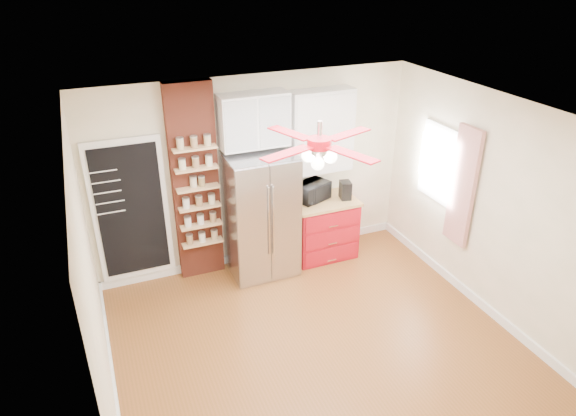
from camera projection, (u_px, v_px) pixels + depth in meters
name	position (u px, v px, depth m)	size (l,w,h in m)	color
floor	(314.00, 340.00, 6.02)	(4.50, 4.50, 0.00)	brown
ceiling	(320.00, 116.00, 4.81)	(4.50, 4.50, 0.00)	white
wall_back	(255.00, 173.00, 7.07)	(4.50, 0.02, 2.70)	#F9E9C8
wall_front	(432.00, 367.00, 3.76)	(4.50, 0.02, 2.70)	#F9E9C8
wall_left	(92.00, 288.00, 4.65)	(0.02, 4.00, 2.70)	#F9E9C8
wall_right	(485.00, 204.00, 6.18)	(0.02, 4.00, 2.70)	#F9E9C8
chalkboard	(131.00, 211.00, 6.57)	(0.95, 0.05, 1.95)	white
brick_pillar	(195.00, 184.00, 6.72)	(0.60, 0.16, 2.70)	brown
fridge	(261.00, 215.00, 6.96)	(0.90, 0.70, 1.75)	#BABABF
upper_glass_cabinet	(254.00, 120.00, 6.55)	(0.90, 0.35, 0.70)	white
red_cabinet	(323.00, 228.00, 7.52)	(0.94, 0.64, 0.90)	#AB0F1B
upper_shelf_unit	(321.00, 131.00, 7.02)	(0.90, 0.30, 1.15)	white
window	(440.00, 164.00, 6.83)	(0.04, 0.75, 1.05)	white
curtain	(463.00, 187.00, 6.40)	(0.06, 0.40, 1.55)	#A82216
ceiling_fan	(319.00, 144.00, 4.93)	(1.40, 1.40, 0.44)	silver
toaster_oven	(312.00, 191.00, 7.28)	(0.47, 0.32, 0.26)	black
coffee_maker	(345.00, 190.00, 7.32)	(0.14, 0.19, 0.26)	black
canister_left	(345.00, 194.00, 7.34)	(0.10, 0.10, 0.15)	#AF092E
canister_right	(346.00, 192.00, 7.40)	(0.10, 0.10, 0.13)	red
pantry_jar_oats	(193.00, 182.00, 6.56)	(0.09, 0.09, 0.13)	#C6B697
pantry_jar_beans	(202.00, 182.00, 6.58)	(0.08, 0.08, 0.13)	olive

